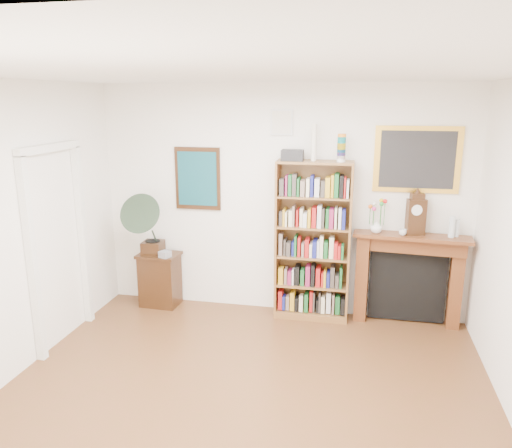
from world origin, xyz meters
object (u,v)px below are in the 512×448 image
at_px(teacup, 403,232).
at_px(mantel_clock, 416,215).
at_px(side_cabinet, 160,279).
at_px(cd_stack, 165,254).
at_px(bookshelf, 313,233).
at_px(bottle_left, 452,227).
at_px(bottle_right, 457,228).
at_px(gramophone, 147,220).
at_px(flower_vase, 376,227).
at_px(fireplace, 408,271).

bearing_deg(teacup, mantel_clock, 20.61).
xyz_separation_m(side_cabinet, cd_stack, (0.14, -0.13, 0.39)).
distance_m(bookshelf, bottle_left, 1.56).
bearing_deg(teacup, bookshelf, 179.21).
relative_size(side_cabinet, bottle_left, 2.90).
relative_size(bookshelf, cd_stack, 18.48).
bearing_deg(bottle_right, gramophone, -176.95).
xyz_separation_m(bookshelf, flower_vase, (0.73, 0.04, 0.10)).
height_order(fireplace, teacup, teacup).
height_order(bookshelf, bottle_left, bookshelf).
height_order(cd_stack, mantel_clock, mantel_clock).
bearing_deg(bottle_right, mantel_clock, -178.48).
bearing_deg(flower_vase, bottle_left, -2.22).
distance_m(cd_stack, bottle_right, 3.46).
height_order(bookshelf, mantel_clock, bookshelf).
height_order(bookshelf, teacup, bookshelf).
relative_size(fireplace, teacup, 14.88).
bearing_deg(fireplace, flower_vase, -169.63).
xyz_separation_m(side_cabinet, gramophone, (-0.08, -0.12, 0.81)).
height_order(gramophone, teacup, gramophone).
bearing_deg(bottle_left, side_cabinet, -179.43).
relative_size(gramophone, bottle_right, 4.09).
xyz_separation_m(bookshelf, gramophone, (-2.04, -0.15, 0.08)).
relative_size(side_cabinet, flower_vase, 4.75).
xyz_separation_m(flower_vase, bottle_right, (0.88, 0.01, 0.03)).
height_order(side_cabinet, gramophone, gramophone).
distance_m(side_cabinet, gramophone, 0.82).
bearing_deg(mantel_clock, bottle_left, -18.02).
relative_size(bookshelf, teacup, 24.81).
relative_size(fireplace, cd_stack, 11.08).
height_order(bookshelf, fireplace, bookshelf).
bearing_deg(bottle_right, bookshelf, -178.29).
distance_m(fireplace, bottle_right, 0.74).
bearing_deg(gramophone, side_cabinet, 53.17).
bearing_deg(bookshelf, gramophone, -176.20).
bearing_deg(bottle_right, side_cabinet, -178.80).
relative_size(side_cabinet, cd_stack, 5.80).
height_order(side_cabinet, mantel_clock, mantel_clock).
bearing_deg(mantel_clock, cd_stack, 169.61).
bearing_deg(flower_vase, bottle_right, 0.50).
bearing_deg(side_cabinet, bottle_right, 3.68).
xyz_separation_m(cd_stack, bottle_left, (3.37, 0.16, 0.49)).
bearing_deg(fireplace, teacup, -133.50).
xyz_separation_m(side_cabinet, flower_vase, (2.68, 0.07, 0.83)).
relative_size(mantel_clock, bottle_right, 2.40).
distance_m(mantel_clock, flower_vase, 0.46).
distance_m(gramophone, teacup, 3.06).
bearing_deg(bottle_left, fireplace, 170.16).
distance_m(bookshelf, flower_vase, 0.73).
bearing_deg(side_cabinet, fireplace, 4.49).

